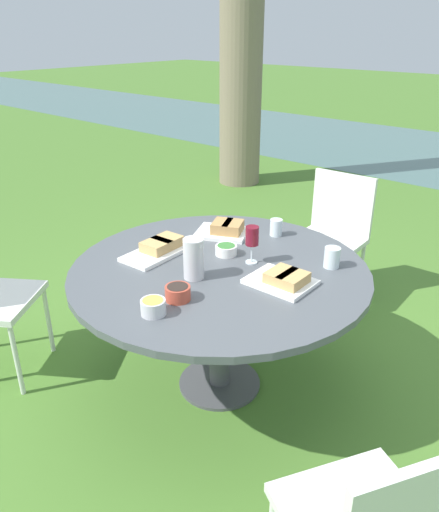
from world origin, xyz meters
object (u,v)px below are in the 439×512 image
(dining_table, at_px, (220,281))
(wine_glass, at_px, (252,237))
(chair_near_left, at_px, (333,229))
(water_pitcher, at_px, (194,258))

(dining_table, xyz_separation_m, wine_glass, (0.09, 0.14, 0.22))
(chair_near_left, distance_m, wine_glass, 1.17)
(chair_near_left, xyz_separation_m, water_pitcher, (0.04, -1.42, 0.29))
(water_pitcher, bearing_deg, chair_near_left, 91.66)
(dining_table, bearing_deg, water_pitcher, -96.35)
(dining_table, xyz_separation_m, water_pitcher, (-0.02, -0.16, 0.18))
(chair_near_left, bearing_deg, wine_glass, -82.53)
(chair_near_left, bearing_deg, dining_table, -87.30)
(dining_table, distance_m, wine_glass, 0.27)
(water_pitcher, relative_size, wine_glass, 1.02)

